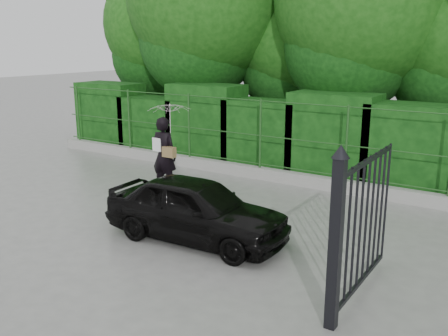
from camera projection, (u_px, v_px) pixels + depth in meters
The scene contains 8 objects.
ground at pixel (129, 227), 9.72m from camera, with size 80.00×80.00×0.00m, color gray.
kerb at pixel (247, 171), 13.34m from camera, with size 14.00×0.25×0.30m, color #9E9E99.
fence at pixel (254, 133), 12.96m from camera, with size 14.13×0.06×1.80m.
hedge at pixel (265, 133), 13.94m from camera, with size 14.20×1.20×2.29m.
trees at pixel (340, 2), 14.26m from camera, with size 17.10×6.15×8.08m.
gate at pixel (349, 228), 6.41m from camera, with size 0.22×2.33×2.36m.
woman at pixel (168, 134), 11.68m from camera, with size 1.00×1.02×2.14m.
car at pixel (196, 209), 8.97m from camera, with size 1.38×3.43×1.17m, color black.
Camera 1 is at (6.53, -6.65, 3.51)m, focal length 40.00 mm.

